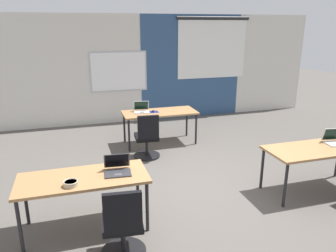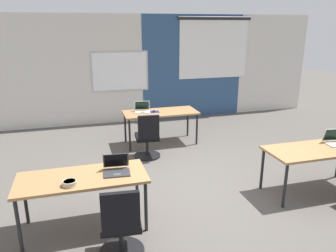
% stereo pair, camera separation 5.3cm
% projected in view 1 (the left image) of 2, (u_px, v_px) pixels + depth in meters
% --- Properties ---
extents(ground_plane, '(24.00, 24.00, 0.00)m').
position_uv_depth(ground_plane, '(196.00, 188.00, 5.29)').
color(ground_plane, '#56514C').
extents(back_wall_assembly, '(10.00, 0.27, 2.80)m').
position_uv_depth(back_wall_assembly, '(142.00, 68.00, 8.73)').
color(back_wall_assembly, silver).
rests_on(back_wall_assembly, ground).
extents(desk_near_left, '(1.60, 0.70, 0.72)m').
position_uv_depth(desk_near_left, '(83.00, 181.00, 4.07)').
color(desk_near_left, '#A37547').
rests_on(desk_near_left, ground).
extents(desk_near_right, '(1.60, 0.70, 0.72)m').
position_uv_depth(desk_near_right, '(317.00, 151.00, 5.03)').
color(desk_near_right, '#A37547').
rests_on(desk_near_right, ground).
extents(desk_far_center, '(1.60, 0.70, 0.72)m').
position_uv_depth(desk_far_center, '(160.00, 114.00, 7.11)').
color(desk_far_center, '#A37547').
rests_on(desk_far_center, ground).
extents(laptop_near_right_end, '(0.37, 0.34, 0.23)m').
position_uv_depth(laptop_near_right_end, '(336.00, 140.00, 5.19)').
color(laptop_near_right_end, silver).
rests_on(laptop_near_right_end, desk_near_right).
extents(laptop_near_left_inner, '(0.36, 0.34, 0.23)m').
position_uv_depth(laptop_near_left_inner, '(118.00, 169.00, 4.17)').
color(laptop_near_left_inner, '#333338').
rests_on(laptop_near_left_inner, desk_near_left).
extents(chair_near_left_inner, '(0.52, 0.56, 0.92)m').
position_uv_depth(chair_near_left_inner, '(123.00, 229.00, 3.59)').
color(chair_near_left_inner, black).
rests_on(chair_near_left_inner, ground).
extents(laptop_far_left, '(0.37, 0.36, 0.23)m').
position_uv_depth(laptop_far_left, '(142.00, 110.00, 7.06)').
color(laptop_far_left, silver).
rests_on(laptop_far_left, desk_far_center).
extents(mousepad_far_left, '(0.22, 0.19, 0.00)m').
position_uv_depth(mousepad_far_left, '(153.00, 112.00, 7.07)').
color(mousepad_far_left, navy).
rests_on(mousepad_far_left, desk_far_center).
extents(mouse_far_left, '(0.07, 0.11, 0.03)m').
position_uv_depth(mouse_far_left, '(153.00, 111.00, 7.06)').
color(mouse_far_left, black).
rests_on(mouse_far_left, mousepad_far_left).
extents(chair_far_left, '(0.52, 0.55, 0.92)m').
position_uv_depth(chair_far_left, '(147.00, 140.00, 6.36)').
color(chair_far_left, black).
rests_on(chair_far_left, ground).
extents(snack_bowl, '(0.18, 0.18, 0.06)m').
position_uv_depth(snack_bowl, '(71.00, 183.00, 3.82)').
color(snack_bowl, tan).
rests_on(snack_bowl, desk_near_left).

